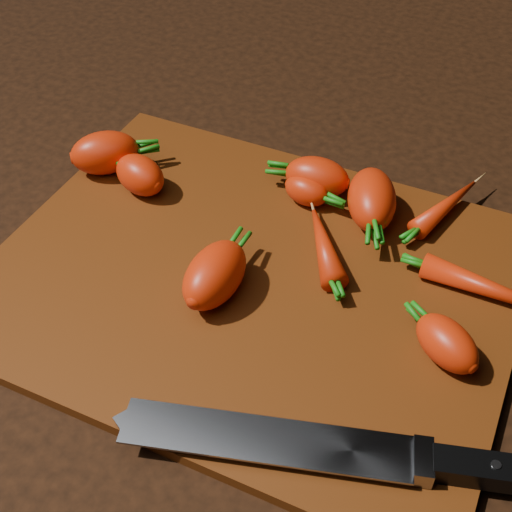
% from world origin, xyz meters
% --- Properties ---
extents(ground, '(2.00, 2.00, 0.01)m').
position_xyz_m(ground, '(0.00, 0.00, -0.01)').
color(ground, black).
extents(cutting_board, '(0.50, 0.40, 0.01)m').
position_xyz_m(cutting_board, '(0.00, 0.00, 0.01)').
color(cutting_board, '#5C2709').
rests_on(cutting_board, ground).
extents(carrot_0, '(0.09, 0.09, 0.05)m').
position_xyz_m(carrot_0, '(-0.22, 0.08, 0.04)').
color(carrot_0, red).
rests_on(carrot_0, cutting_board).
extents(carrot_1, '(0.07, 0.06, 0.04)m').
position_xyz_m(carrot_1, '(-0.17, 0.07, 0.03)').
color(carrot_1, red).
rests_on(carrot_1, cutting_board).
extents(carrot_2, '(0.08, 0.10, 0.05)m').
position_xyz_m(carrot_2, '(0.08, 0.13, 0.04)').
color(carrot_2, red).
rests_on(carrot_2, cutting_board).
extents(carrot_3, '(0.05, 0.09, 0.05)m').
position_xyz_m(carrot_3, '(-0.02, -0.03, 0.04)').
color(carrot_3, red).
rests_on(carrot_3, cutting_board).
extents(carrot_4, '(0.07, 0.05, 0.04)m').
position_xyz_m(carrot_4, '(0.01, 0.14, 0.03)').
color(carrot_4, red).
rests_on(carrot_4, cutting_board).
extents(carrot_5, '(0.05, 0.04, 0.03)m').
position_xyz_m(carrot_5, '(0.01, 0.13, 0.03)').
color(carrot_5, red).
rests_on(carrot_5, cutting_board).
extents(carrot_6, '(0.08, 0.07, 0.04)m').
position_xyz_m(carrot_6, '(0.19, -0.02, 0.03)').
color(carrot_6, red).
rests_on(carrot_6, cutting_board).
extents(carrot_7, '(0.06, 0.11, 0.02)m').
position_xyz_m(carrot_7, '(0.15, 0.17, 0.02)').
color(carrot_7, red).
rests_on(carrot_7, cutting_board).
extents(carrot_8, '(0.14, 0.04, 0.03)m').
position_xyz_m(carrot_8, '(0.22, 0.07, 0.02)').
color(carrot_8, red).
rests_on(carrot_8, cutting_board).
extents(carrot_9, '(0.08, 0.10, 0.03)m').
position_xyz_m(carrot_9, '(0.05, 0.06, 0.03)').
color(carrot_9, red).
rests_on(carrot_9, cutting_board).
extents(knife, '(0.36, 0.13, 0.02)m').
position_xyz_m(knife, '(0.11, -0.16, 0.02)').
color(knife, gray).
rests_on(knife, cutting_board).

